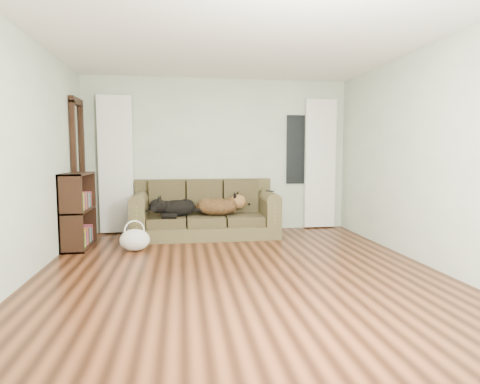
{
  "coord_description": "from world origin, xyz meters",
  "views": [
    {
      "loc": [
        -0.63,
        -4.41,
        1.33
      ],
      "look_at": [
        0.25,
        1.6,
        0.75
      ],
      "focal_mm": 30.0,
      "sensor_mm": 36.0,
      "label": 1
    }
  ],
  "objects": [
    {
      "name": "ceiling",
      "position": [
        0.0,
        0.0,
        2.6
      ],
      "size": [
        5.0,
        5.0,
        0.0
      ],
      "primitive_type": "plane",
      "color": "white",
      "rests_on": "ground"
    },
    {
      "name": "bookshelf",
      "position": [
        -2.09,
        1.48,
        0.5
      ],
      "size": [
        0.34,
        0.86,
        1.06
      ],
      "primitive_type": "cube",
      "rotation": [
        0.0,
        0.0,
        -0.03
      ],
      "color": "black",
      "rests_on": "floor"
    },
    {
      "name": "tote_bag",
      "position": [
        -1.28,
        1.14,
        0.16
      ],
      "size": [
        0.42,
        0.33,
        0.3
      ],
      "primitive_type": "ellipsoid",
      "rotation": [
        0.0,
        0.0,
        -0.02
      ],
      "color": "beige",
      "rests_on": "floor"
    },
    {
      "name": "dog_shepherd",
      "position": [
        -0.04,
        1.94,
        0.49
      ],
      "size": [
        0.73,
        0.56,
        0.3
      ],
      "primitive_type": "ellipsoid",
      "rotation": [
        0.0,
        0.0,
        3.02
      ],
      "color": "black",
      "rests_on": "sofa"
    },
    {
      "name": "curtain_left",
      "position": [
        -1.7,
        2.42,
        1.15
      ],
      "size": [
        0.55,
        0.08,
        2.25
      ],
      "primitive_type": "cube",
      "color": "white",
      "rests_on": "ground"
    },
    {
      "name": "window_pane",
      "position": [
        1.45,
        2.47,
        1.4
      ],
      "size": [
        0.5,
        0.03,
        1.2
      ],
      "primitive_type": "cube",
      "color": "black",
      "rests_on": "wall_back"
    },
    {
      "name": "dog_black_lab",
      "position": [
        -0.75,
        1.9,
        0.48
      ],
      "size": [
        0.7,
        0.56,
        0.26
      ],
      "primitive_type": "ellipsoid",
      "rotation": [
        0.0,
        0.0,
        0.22
      ],
      "color": "black",
      "rests_on": "sofa"
    },
    {
      "name": "floor",
      "position": [
        0.0,
        0.0,
        0.0
      ],
      "size": [
        5.0,
        5.0,
        0.0
      ],
      "primitive_type": "plane",
      "color": "black",
      "rests_on": "ground"
    },
    {
      "name": "tv_remote",
      "position": [
        0.78,
        1.87,
        0.73
      ],
      "size": [
        0.11,
        0.19,
        0.02
      ],
      "primitive_type": "cube",
      "rotation": [
        0.0,
        0.0,
        0.31
      ],
      "color": "black",
      "rests_on": "sofa"
    },
    {
      "name": "wall_back",
      "position": [
        0.0,
        2.5,
        1.3
      ],
      "size": [
        4.5,
        0.04,
        2.6
      ],
      "primitive_type": "cube",
      "color": "beige",
      "rests_on": "ground"
    },
    {
      "name": "wall_right",
      "position": [
        2.25,
        0.0,
        1.3
      ],
      "size": [
        0.04,
        5.0,
        2.6
      ],
      "primitive_type": "cube",
      "color": "beige",
      "rests_on": "ground"
    },
    {
      "name": "curtain_right",
      "position": [
        1.8,
        2.42,
        1.15
      ],
      "size": [
        0.55,
        0.08,
        2.25
      ],
      "primitive_type": "cube",
      "color": "white",
      "rests_on": "ground"
    },
    {
      "name": "door_casing",
      "position": [
        -2.2,
        2.05,
        1.05
      ],
      "size": [
        0.07,
        0.6,
        2.1
      ],
      "primitive_type": "cube",
      "color": "black",
      "rests_on": "ground"
    },
    {
      "name": "sofa",
      "position": [
        -0.26,
        1.97,
        0.45
      ],
      "size": [
        2.29,
        0.99,
        0.94
      ],
      "primitive_type": "cube",
      "color": "#312B1C",
      "rests_on": "floor"
    },
    {
      "name": "wall_left",
      "position": [
        -2.25,
        0.0,
        1.3
      ],
      "size": [
        0.04,
        5.0,
        2.6
      ],
      "primitive_type": "cube",
      "color": "beige",
      "rests_on": "ground"
    }
  ]
}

